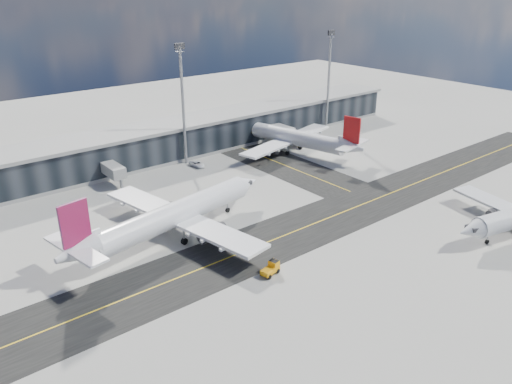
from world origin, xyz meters
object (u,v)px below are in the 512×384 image
at_px(baggage_tug, 271,268).
at_px(service_van, 197,164).
at_px(airliner_redtail, 293,137).
at_px(airliner_af, 172,216).

height_order(baggage_tug, service_van, baggage_tug).
distance_m(airliner_redtail, baggage_tug, 60.06).
relative_size(airliner_af, baggage_tug, 12.46).
relative_size(airliner_af, service_van, 9.27).
xyz_separation_m(airliner_af, airliner_redtail, (48.86, 21.91, -0.29)).
height_order(airliner_af, airliner_redtail, airliner_af).
relative_size(baggage_tug, service_van, 0.74).
distance_m(airliner_redtail, service_van, 26.81).
distance_m(airliner_af, baggage_tug, 20.95).
xyz_separation_m(airliner_af, service_van, (23.02, 28.25, -3.64)).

